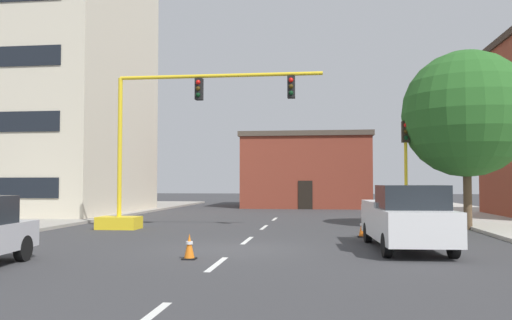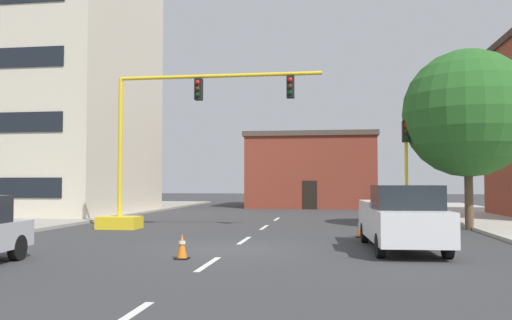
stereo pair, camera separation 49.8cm
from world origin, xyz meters
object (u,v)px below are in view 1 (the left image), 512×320
Objects in this scene: traffic_light_pole_right at (406,150)px; tree_right_mid at (466,114)px; pickup_truck_white at (406,218)px; traffic_cone_roadside_b at (189,247)px; traffic_cone_roadside_a at (362,227)px; traffic_signal_gantry at (148,177)px.

traffic_light_pole_right is 0.61× the size of tree_right_mid.
traffic_light_pole_right is 7.81m from pickup_truck_white.
tree_right_mid is at bearing 45.98° from traffic_cone_roadside_b.
tree_right_mid is at bearing 4.45° from traffic_light_pole_right.
traffic_cone_roadside_b is (-9.94, -10.28, -4.76)m from tree_right_mid.
traffic_cone_roadside_b is (-5.08, -6.43, -0.03)m from traffic_cone_roadside_a.
traffic_signal_gantry reaches higher than traffic_cone_roadside_a.
pickup_truck_white is at bearing -98.98° from traffic_light_pole_right.
traffic_cone_roadside_a is at bearing -121.05° from traffic_light_pole_right.
tree_right_mid reaches higher than pickup_truck_white.
pickup_truck_white is at bearing -74.01° from traffic_cone_roadside_a.
pickup_truck_white is 6.76m from traffic_cone_roadside_b.
traffic_cone_roadside_b is at bearing -134.02° from tree_right_mid.
traffic_cone_roadside_a is (9.16, -2.18, -1.93)m from traffic_signal_gantry.
pickup_truck_white is (-1.15, -7.29, -2.55)m from traffic_light_pole_right.
traffic_signal_gantry reaches higher than traffic_cone_roadside_b.
traffic_cone_roadside_b is (-6.12, -2.79, -0.63)m from pickup_truck_white.
traffic_cone_roadside_b is (4.09, -8.61, -1.96)m from traffic_signal_gantry.
traffic_signal_gantry is at bearing 115.40° from traffic_cone_roadside_b.
traffic_cone_roadside_a is (-2.19, -3.65, -3.16)m from traffic_light_pole_right.
traffic_signal_gantry is 14.40m from tree_right_mid.
traffic_light_pole_right reaches higher than traffic_cone_roadside_a.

